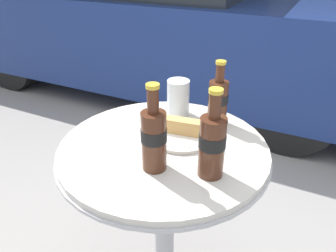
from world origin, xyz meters
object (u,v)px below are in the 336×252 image
cola_bottle_left (212,143)px  bistro_table (164,198)px  parked_car (164,19)px  cola_bottle_right (154,137)px  lunch_plate_near (182,133)px  cola_bottle_center (218,100)px  drinking_glass (178,99)px

cola_bottle_left → bistro_table: bearing=157.1°
cola_bottle_left → parked_car: bearing=119.5°
cola_bottle_left → parked_car: parked_car is taller
cola_bottle_right → lunch_plate_near: bearing=90.0°
bistro_table → parked_car: size_ratio=0.17×
cola_bottle_center → drinking_glass: (-0.15, 0.00, -0.03)m
cola_bottle_center → parked_car: size_ratio=0.05×
cola_bottle_center → parked_car: (-1.23, 2.03, -0.19)m
cola_bottle_center → cola_bottle_right: bearing=-101.8°
bistro_table → drinking_glass: (-0.05, 0.21, 0.27)m
cola_bottle_right → cola_bottle_center: size_ratio=1.11×
cola_bottle_center → lunch_plate_near: size_ratio=1.09×
bistro_table → cola_bottle_left: bearing=-22.9°
cola_bottle_right → cola_bottle_left: bearing=15.3°
parked_car → bistro_table: bearing=-63.1°
lunch_plate_near → cola_bottle_right: bearing=-90.0°
cola_bottle_right → lunch_plate_near: cola_bottle_right is taller
cola_bottle_center → lunch_plate_near: (-0.07, -0.14, -0.07)m
drinking_glass → bistro_table: bearing=-77.1°
cola_bottle_right → cola_bottle_center: cola_bottle_right is taller
cola_bottle_right → parked_car: parked_car is taller
cola_bottle_left → cola_bottle_center: cola_bottle_left is taller
cola_bottle_left → cola_bottle_right: 0.15m
drinking_glass → cola_bottle_left: bearing=-51.7°
cola_bottle_left → cola_bottle_right: size_ratio=1.00×
lunch_plate_near → parked_car: size_ratio=0.05×
cola_bottle_right → parked_car: bearing=116.3°
cola_bottle_center → drinking_glass: cola_bottle_center is taller
drinking_glass → lunch_plate_near: drinking_glass is taller
drinking_glass → cola_bottle_center: bearing=-1.4°
cola_bottle_right → cola_bottle_center: 0.33m
cola_bottle_left → lunch_plate_near: cola_bottle_left is taller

